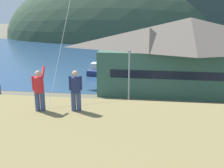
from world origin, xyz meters
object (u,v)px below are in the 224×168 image
object	(u,v)px
wharf_dock	(115,69)
parked_car_back_row_right	(75,116)
harbor_lodge	(188,53)
parked_car_back_row_left	(210,121)
parked_car_corner_spot	(211,160)
parked_car_mid_row_center	(21,117)
moored_boat_outer_mooring	(130,67)
person_companion	(76,89)
person_kite_flyer	(39,89)
moored_boat_inner_slip	(101,64)
parked_car_front_row_silver	(32,145)
parked_car_mid_row_near	(123,145)
parked_car_lone_by_shed	(119,118)
parking_light_pole	(129,79)
moored_boat_wharfside	(96,69)

from	to	relation	value
wharf_dock	parked_car_back_row_right	distance (m)	28.52
harbor_lodge	parked_car_back_row_right	bearing A→B (deg)	-132.25
wharf_dock	parked_car_back_row_left	distance (m)	31.13
parked_car_back_row_left	parked_car_corner_spot	size ratio (longest dim) A/B	0.97
parked_car_corner_spot	parked_car_mid_row_center	size ratio (longest dim) A/B	1.03
moored_boat_outer_mooring	person_companion	xyz separation A→B (m)	(0.46, -44.33, 7.68)
parked_car_back_row_right	person_kite_flyer	bearing A→B (deg)	-79.09
person_kite_flyer	parked_car_corner_spot	bearing A→B (deg)	40.29
moored_boat_inner_slip	parked_car_front_row_silver	xyz separation A→B (m)	(1.01, -37.90, 0.34)
moored_boat_inner_slip	parked_car_back_row_left	bearing A→B (deg)	-61.68
parked_car_mid_row_near	parked_car_lone_by_shed	size ratio (longest dim) A/B	1.00
parked_car_lone_by_shed	parking_light_pole	bearing A→B (deg)	79.63
parked_car_back_row_left	parked_car_back_row_right	bearing A→B (deg)	-178.84
moored_boat_inner_slip	person_kite_flyer	world-z (taller)	person_kite_flyer
harbor_lodge	moored_boat_wharfside	size ratio (longest dim) A/B	3.95
parked_car_lone_by_shed	parked_car_mid_row_center	size ratio (longest dim) A/B	1.02
moored_boat_wharfside	parked_car_mid_row_near	bearing A→B (deg)	-75.11
parked_car_mid_row_center	parked_car_corner_spot	bearing A→B (deg)	-18.76
parked_car_back_row_left	parked_car_corner_spot	xyz separation A→B (m)	(-1.65, -7.53, 0.00)
parked_car_front_row_silver	person_kite_flyer	distance (m)	12.04
wharf_dock	parked_car_lone_by_shed	world-z (taller)	parked_car_lone_by_shed
moored_boat_wharfside	parked_car_front_row_silver	world-z (taller)	moored_boat_wharfside
moored_boat_outer_mooring	parked_car_lone_by_shed	size ratio (longest dim) A/B	1.33
moored_boat_wharfside	person_kite_flyer	xyz separation A→B (m)	(5.62, -40.59, 7.70)
parked_car_back_row_left	person_kite_flyer	world-z (taller)	person_kite_flyer
moored_boat_inner_slip	person_companion	size ratio (longest dim) A/B	4.16
moored_boat_outer_mooring	parked_car_mid_row_near	distance (m)	35.18
parked_car_mid_row_near	person_kite_flyer	size ratio (longest dim) A/B	2.32
moored_boat_wharfside	parked_car_mid_row_center	world-z (taller)	moored_boat_wharfside
harbor_lodge	parking_light_pole	bearing A→B (deg)	-125.73
moored_boat_wharfside	moored_boat_outer_mooring	xyz separation A→B (m)	(6.67, 3.94, 0.00)
moored_boat_wharfside	moored_boat_inner_slip	size ratio (longest dim) A/B	0.97
person_kite_flyer	person_companion	xyz separation A→B (m)	(1.51, 0.20, -0.02)
parked_car_back_row_right	moored_boat_outer_mooring	bearing A→B (deg)	82.30
parking_light_pole	harbor_lodge	bearing A→B (deg)	54.27
parked_car_mid_row_near	person_kite_flyer	world-z (taller)	person_kite_flyer
moored_boat_inner_slip	person_companion	distance (m)	47.21
parked_car_back_row_left	parked_car_lone_by_shed	world-z (taller)	same
parked_car_mid_row_near	person_kite_flyer	bearing A→B (deg)	-105.92
wharf_dock	parked_car_back_row_right	bearing A→B (deg)	-91.51
moored_boat_inner_slip	parked_car_mid_row_near	distance (m)	37.77
moored_boat_wharfside	person_companion	bearing A→B (deg)	-79.99
parked_car_mid_row_near	parked_car_front_row_silver	xyz separation A→B (m)	(-7.31, -1.07, 0.00)
moored_boat_wharfside	moored_boat_inner_slip	xyz separation A→B (m)	(-0.03, 5.64, 0.00)
wharf_dock	parked_car_front_row_silver	xyz separation A→B (m)	(-2.46, -35.31, 0.71)
parked_car_back_row_left	parked_car_corner_spot	distance (m)	7.70
moored_boat_inner_slip	person_kite_flyer	xyz separation A→B (m)	(5.64, -46.23, 7.70)
parked_car_corner_spot	parking_light_pole	xyz separation A→B (m)	(-6.82, 10.87, 3.30)
parked_car_corner_spot	wharf_dock	bearing A→B (deg)	107.81
moored_boat_wharfside	parked_car_mid_row_center	distance (m)	26.84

